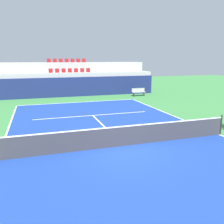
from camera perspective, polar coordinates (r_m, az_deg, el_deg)
ground_plane at (r=11.20m, az=2.98°, el=-8.16°), size 80.00×80.00×0.00m
court_surface at (r=11.20m, az=2.99°, el=-8.14°), size 11.00×24.00×0.01m
baseline_far at (r=22.40m, az=-7.96°, el=2.34°), size 11.00×0.10×0.00m
sideline_right at (r=14.01m, az=24.40°, el=-4.96°), size 0.10×24.00×0.00m
service_line_far at (r=17.07m, az=-4.68°, el=-0.82°), size 8.26×0.10×0.00m
centre_service_line at (r=14.08m, az=-1.66°, el=-3.71°), size 0.10×6.40×0.00m
back_wall at (r=25.90m, az=-9.49°, el=5.96°), size 18.68×0.30×2.07m
stands_tier_lower at (r=27.21m, az=-9.94°, el=6.73°), size 18.68×2.40×2.51m
stands_tier_upper at (r=29.53m, az=-10.65°, el=8.20°), size 18.68×2.40×3.58m
seating_row_lower at (r=27.20m, az=-10.08°, el=9.65°), size 4.62×0.44×0.44m
seating_row_upper at (r=29.55m, az=-10.83°, el=11.92°), size 4.62×0.44×0.44m
tennis_net at (r=11.03m, az=3.02°, el=-5.69°), size 11.08×0.08×1.07m
player_bench at (r=26.12m, az=6.42°, el=4.94°), size 1.50×0.40×0.85m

